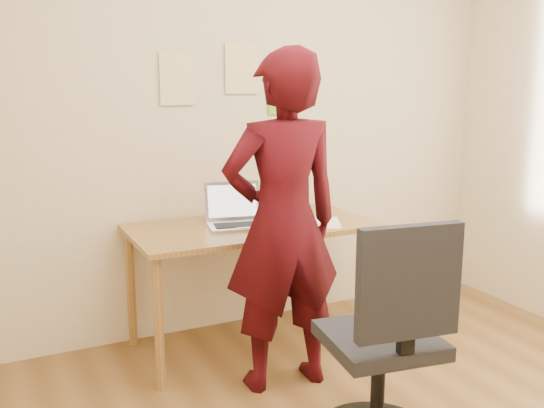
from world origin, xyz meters
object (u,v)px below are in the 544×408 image
laptop (236,216)px  person (283,223)px  phone (291,229)px  office_chair (387,354)px  desk (252,239)px

laptop → person: (0.03, -0.53, 0.07)m
person → phone: bearing=-121.3°
laptop → person: person is taller
office_chair → laptop: bearing=105.8°
laptop → phone: (0.24, -0.24, -0.05)m
office_chair → person: bearing=108.6°
office_chair → desk: bearing=101.9°
desk → person: size_ratio=0.81×
desk → phone: (0.15, -0.21, 0.09)m
desk → phone: size_ratio=9.62×
desk → phone: bearing=-54.5°
desk → laptop: laptop is taller
office_chair → person: 0.84m
phone → person: (-0.20, -0.29, 0.12)m
desk → laptop: (-0.09, 0.03, 0.14)m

